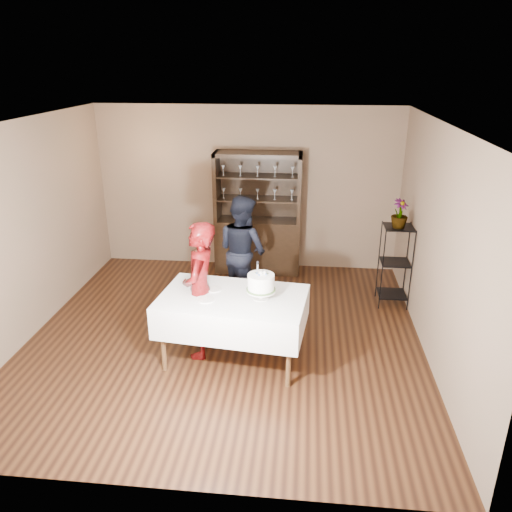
{
  "coord_description": "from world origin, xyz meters",
  "views": [
    {
      "loc": [
        0.98,
        -5.57,
        3.36
      ],
      "look_at": [
        0.39,
        0.1,
        1.1
      ],
      "focal_mm": 35.0,
      "sensor_mm": 36.0,
      "label": 1
    }
  ],
  "objects_px": {
    "plant_etagere": "(395,262)",
    "cake": "(261,284)",
    "china_hutch": "(258,233)",
    "woman": "(200,290)",
    "cake_table": "(233,311)",
    "potted_plant": "(400,214)",
    "man": "(242,250)"
  },
  "relations": [
    {
      "from": "china_hutch",
      "to": "woman",
      "type": "height_order",
      "value": "china_hutch"
    },
    {
      "from": "plant_etagere",
      "to": "man",
      "type": "height_order",
      "value": "man"
    },
    {
      "from": "cake",
      "to": "potted_plant",
      "type": "bearing_deg",
      "value": 43.66
    },
    {
      "from": "china_hutch",
      "to": "cake",
      "type": "relative_size",
      "value": 4.31
    },
    {
      "from": "china_hutch",
      "to": "plant_etagere",
      "type": "bearing_deg",
      "value": -26.83
    },
    {
      "from": "plant_etagere",
      "to": "cake_table",
      "type": "xyz_separation_m",
      "value": [
        -2.1,
        -1.7,
        -0.01
      ]
    },
    {
      "from": "woman",
      "to": "china_hutch",
      "type": "bearing_deg",
      "value": 172.6
    },
    {
      "from": "plant_etagere",
      "to": "potted_plant",
      "type": "bearing_deg",
      "value": -110.76
    },
    {
      "from": "man",
      "to": "woman",
      "type": "bearing_deg",
      "value": 117.14
    },
    {
      "from": "china_hutch",
      "to": "man",
      "type": "xyz_separation_m",
      "value": [
        -0.1,
        -1.21,
        0.14
      ]
    },
    {
      "from": "cake",
      "to": "potted_plant",
      "type": "distance_m",
      "value": 2.45
    },
    {
      "from": "man",
      "to": "potted_plant",
      "type": "height_order",
      "value": "man"
    },
    {
      "from": "plant_etagere",
      "to": "cake",
      "type": "bearing_deg",
      "value": -135.82
    },
    {
      "from": "cake_table",
      "to": "cake",
      "type": "xyz_separation_m",
      "value": [
        0.33,
        -0.02,
        0.38
      ]
    },
    {
      "from": "china_hutch",
      "to": "cake",
      "type": "bearing_deg",
      "value": -83.61
    },
    {
      "from": "man",
      "to": "potted_plant",
      "type": "bearing_deg",
      "value": -137.41
    },
    {
      "from": "woman",
      "to": "cake",
      "type": "relative_size",
      "value": 3.6
    },
    {
      "from": "man",
      "to": "cake_table",
      "type": "bearing_deg",
      "value": 132.81
    },
    {
      "from": "plant_etagere",
      "to": "cake_table",
      "type": "distance_m",
      "value": 2.7
    },
    {
      "from": "plant_etagere",
      "to": "cake",
      "type": "height_order",
      "value": "cake"
    },
    {
      "from": "man",
      "to": "potted_plant",
      "type": "xyz_separation_m",
      "value": [
        2.16,
        0.11,
        0.58
      ]
    },
    {
      "from": "china_hutch",
      "to": "man",
      "type": "bearing_deg",
      "value": -94.8
    },
    {
      "from": "woman",
      "to": "cake_table",
      "type": "bearing_deg",
      "value": 77.06
    },
    {
      "from": "china_hutch",
      "to": "potted_plant",
      "type": "relative_size",
      "value": 4.96
    },
    {
      "from": "man",
      "to": "cake",
      "type": "distance_m",
      "value": 1.63
    },
    {
      "from": "china_hutch",
      "to": "woman",
      "type": "distance_m",
      "value": 2.68
    },
    {
      "from": "plant_etagere",
      "to": "man",
      "type": "relative_size",
      "value": 0.74
    },
    {
      "from": "cake_table",
      "to": "potted_plant",
      "type": "height_order",
      "value": "potted_plant"
    },
    {
      "from": "plant_etagere",
      "to": "woman",
      "type": "xyz_separation_m",
      "value": [
        -2.5,
        -1.59,
        0.18
      ]
    },
    {
      "from": "cake",
      "to": "china_hutch",
      "type": "bearing_deg",
      "value": 96.39
    },
    {
      "from": "woman",
      "to": "cake",
      "type": "height_order",
      "value": "woman"
    },
    {
      "from": "plant_etagere",
      "to": "woman",
      "type": "distance_m",
      "value": 2.97
    }
  ]
}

